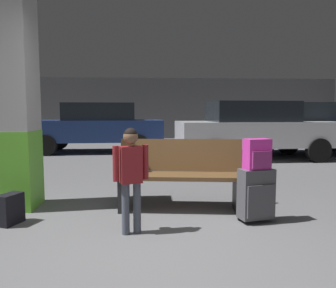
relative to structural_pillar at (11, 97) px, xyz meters
The scene contains 11 objects.
ground_plane 3.30m from the structural_pillar, 53.28° to the left, with size 18.00×18.00×0.10m, color slate.
garage_back_wall 11.36m from the structural_pillar, 81.07° to the left, with size 18.00×0.12×2.80m, color #565658.
structural_pillar is the anchor object (origin of this frame).
bench 2.37m from the structural_pillar, ahead, with size 1.65×0.72×0.89m.
suitcase 3.24m from the structural_pillar, 14.99° to the right, with size 0.42×0.30×0.60m.
backpack_bright 3.12m from the structural_pillar, 14.99° to the right, with size 0.31×0.25×0.34m.
child 2.02m from the structural_pillar, 34.17° to the right, with size 0.35×0.21×1.08m.
backpack_dark_floor 1.44m from the structural_pillar, 74.26° to the right, with size 0.27×0.32×0.34m.
parked_car_side 8.21m from the structural_pillar, 39.41° to the left, with size 4.25×2.12×1.51m.
parked_car_far 6.08m from the structural_pillar, 88.14° to the left, with size 4.15×1.90×1.51m.
parked_car_near 6.25m from the structural_pillar, 42.71° to the left, with size 4.17×1.94×1.51m.
Camera 1 is at (-0.06, -2.75, 1.24)m, focal length 35.61 mm.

